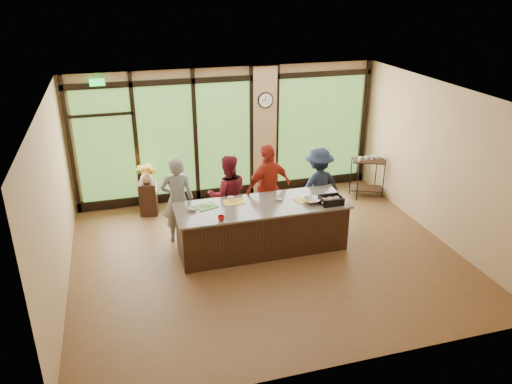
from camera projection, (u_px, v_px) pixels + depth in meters
floor at (266, 256)px, 9.29m from camera, size 7.00×7.00×0.00m
ceiling at (268, 96)px, 8.10m from camera, size 7.00×7.00×0.00m
back_wall at (228, 134)px, 11.35m from camera, size 7.00×0.00×7.00m
left_wall at (54, 205)px, 7.81m from camera, size 0.00×6.00×6.00m
right_wall at (441, 163)px, 9.59m from camera, size 0.00×6.00×6.00m
window_wall at (235, 138)px, 11.39m from camera, size 6.90×0.12×3.00m
island_base at (262, 228)px, 9.38m from camera, size 3.10×1.00×0.88m
countertop at (262, 206)px, 9.20m from camera, size 3.20×1.10×0.04m
wall_clock at (266, 100)px, 11.15m from camera, size 0.36×0.04×0.36m
cook_left at (178, 200)px, 9.54m from camera, size 0.66×0.47×1.72m
cook_midleft at (228, 195)px, 9.85m from camera, size 0.84×0.68×1.65m
cook_midright at (268, 188)px, 9.94m from camera, size 1.16×0.78×1.82m
cook_right at (318, 186)px, 10.30m from camera, size 1.14×0.79×1.63m
roasting_pan at (331, 202)px, 9.23m from camera, size 0.41×0.32×0.07m
mixing_bowl at (312, 201)px, 9.27m from camera, size 0.35×0.35×0.08m
cutting_board_left at (206, 207)px, 9.11m from camera, size 0.45×0.39×0.01m
cutting_board_center at (234, 202)px, 9.29m from camera, size 0.38×0.29×0.01m
cutting_board_right at (305, 200)px, 9.38m from camera, size 0.42×0.35×0.01m
prep_bowl_near at (192, 209)px, 8.95m from camera, size 0.18×0.18×0.05m
prep_bowl_mid at (280, 199)px, 9.36m from camera, size 0.14×0.14×0.04m
prep_bowl_far at (231, 198)px, 9.44m from camera, size 0.15×0.15×0.03m
red_ramekin at (221, 218)px, 8.57m from camera, size 0.15×0.15×0.09m
flower_stand at (148, 198)px, 10.82m from camera, size 0.42×0.42×0.73m
flower_vase at (146, 177)px, 10.62m from camera, size 0.27×0.27×0.27m
bar_cart at (368, 172)px, 11.64m from camera, size 0.83×0.67×0.99m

